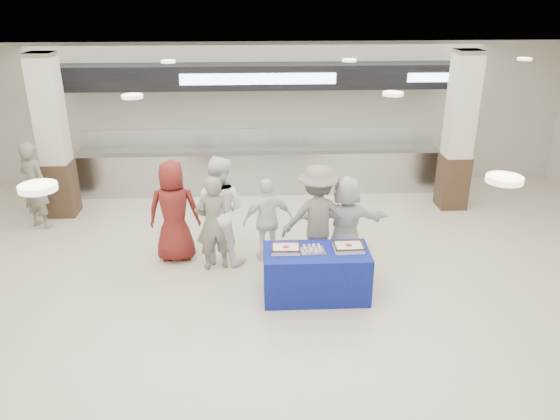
{
  "coord_description": "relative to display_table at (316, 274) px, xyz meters",
  "views": [
    {
      "loc": [
        -0.15,
        -6.29,
        4.36
      ],
      "look_at": [
        0.27,
        1.6,
        1.07
      ],
      "focal_mm": 35.0,
      "sensor_mm": 36.0,
      "label": 1
    }
  ],
  "objects": [
    {
      "name": "ground",
      "position": [
        -0.76,
        -0.78,
        -0.38
      ],
      "size": [
        14.0,
        14.0,
        0.0
      ],
      "primitive_type": "plane",
      "color": "beige",
      "rests_on": "ground"
    },
    {
      "name": "serving_line",
      "position": [
        -0.76,
        4.62,
        0.78
      ],
      "size": [
        8.7,
        0.85,
        2.8
      ],
      "color": "#ACAFB3",
      "rests_on": "ground"
    },
    {
      "name": "column_left",
      "position": [
        -4.76,
        3.42,
        1.15
      ],
      "size": [
        0.55,
        0.55,
        3.2
      ],
      "color": "#352418",
      "rests_on": "ground"
    },
    {
      "name": "column_right",
      "position": [
        3.24,
        3.42,
        1.15
      ],
      "size": [
        0.55,
        0.55,
        3.2
      ],
      "color": "#352418",
      "rests_on": "ground"
    },
    {
      "name": "display_table",
      "position": [
        0.0,
        0.0,
        0.0
      ],
      "size": [
        1.55,
        0.79,
        0.75
      ],
      "primitive_type": "cube",
      "rotation": [
        0.0,
        0.0,
        -0.01
      ],
      "color": "navy",
      "rests_on": "ground"
    },
    {
      "name": "sheet_cake_left",
      "position": [
        -0.45,
        0.02,
        0.42
      ],
      "size": [
        0.43,
        0.34,
        0.09
      ],
      "color": "white",
      "rests_on": "display_table"
    },
    {
      "name": "sheet_cake_right",
      "position": [
        0.47,
        0.03,
        0.42
      ],
      "size": [
        0.43,
        0.34,
        0.09
      ],
      "color": "white",
      "rests_on": "display_table"
    },
    {
      "name": "cupcake_tray",
      "position": [
        -0.06,
        -0.0,
        0.4
      ],
      "size": [
        0.38,
        0.3,
        0.06
      ],
      "color": "#B1B1B6",
      "rests_on": "display_table"
    },
    {
      "name": "civilian_maroon",
      "position": [
        -2.23,
        1.33,
        0.49
      ],
      "size": [
        0.86,
        0.57,
        1.74
      ],
      "primitive_type": "imported",
      "rotation": [
        0.0,
        0.0,
        3.17
      ],
      "color": "maroon",
      "rests_on": "ground"
    },
    {
      "name": "soldier_a",
      "position": [
        -1.56,
        0.97,
        0.42
      ],
      "size": [
        0.65,
        0.5,
        1.6
      ],
      "primitive_type": "imported",
      "rotation": [
        0.0,
        0.0,
        3.37
      ],
      "color": "slate",
      "rests_on": "ground"
    },
    {
      "name": "chef_tall",
      "position": [
        -1.47,
        1.23,
        0.54
      ],
      "size": [
        1.08,
        0.97,
        1.84
      ],
      "primitive_type": "imported",
      "rotation": [
        0.0,
        0.0,
        2.78
      ],
      "color": "white",
      "rests_on": "ground"
    },
    {
      "name": "chef_short",
      "position": [
        -0.68,
        1.21,
        0.35
      ],
      "size": [
        0.91,
        0.56,
        1.45
      ],
      "primitive_type": "imported",
      "rotation": [
        0.0,
        0.0,
        3.39
      ],
      "color": "white",
      "rests_on": "ground"
    },
    {
      "name": "soldier_b",
      "position": [
        0.11,
        0.88,
        0.51
      ],
      "size": [
        1.16,
        0.68,
        1.77
      ],
      "primitive_type": "imported",
      "rotation": [
        0.0,
        0.0,
        3.17
      ],
      "color": "slate",
      "rests_on": "ground"
    },
    {
      "name": "civilian_white",
      "position": [
        0.57,
        0.88,
        0.42
      ],
      "size": [
        1.48,
        0.5,
        1.59
      ],
      "primitive_type": "imported",
      "rotation": [
        0.0,
        0.0,
        3.16
      ],
      "color": "white",
      "rests_on": "ground"
    },
    {
      "name": "soldier_bg",
      "position": [
        -5.01,
        2.81,
        0.47
      ],
      "size": [
        0.73,
        0.65,
        1.69
      ],
      "primitive_type": "imported",
      "rotation": [
        0.0,
        0.0,
        2.65
      ],
      "color": "slate",
      "rests_on": "ground"
    }
  ]
}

